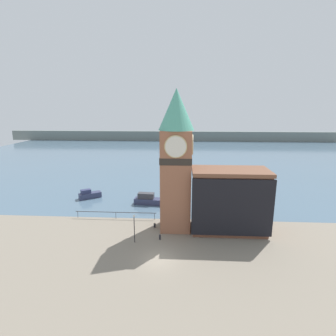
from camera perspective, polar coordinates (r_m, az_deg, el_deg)
The scene contains 11 objects.
ground_plane at distance 32.35m, azimuth -1.88°, elevation -19.32°, with size 160.00×160.00×0.00m, color gray.
water at distance 100.18m, azimuth 1.80°, elevation 3.11°, with size 160.00×120.00×0.00m.
far_shoreline at distance 139.45m, azimuth 2.27°, elevation 6.97°, with size 180.00×3.00×5.00m.
pier_railing at distance 43.05m, azimuth -11.31°, elevation -9.53°, with size 13.03×0.08×1.09m.
clock_tower at distance 36.37m, azimuth 1.79°, elevation 2.26°, with size 4.85×4.85×19.81m.
pier_building at distance 38.11m, azimuth 13.17°, elevation -6.91°, with size 10.69×5.56×9.01m.
boat_near at distance 48.33m, azimuth -3.73°, elevation -6.98°, with size 6.70×2.35×2.09m.
boat_far at distance 53.57m, azimuth -16.75°, elevation -5.58°, with size 4.30×3.51×1.83m.
mooring_bollard_near at distance 39.67m, azimuth -2.92°, elevation -12.28°, with size 0.33×0.33×0.66m.
mooring_bollard_far at distance 36.32m, azimuth -1.77°, elevation -14.72°, with size 0.28×0.28×0.72m.
lamp_post at distance 34.83m, azimuth -7.38°, elevation -11.84°, with size 0.32×0.32×3.87m.
Camera 1 is at (2.59, -27.20, 17.33)m, focal length 28.00 mm.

